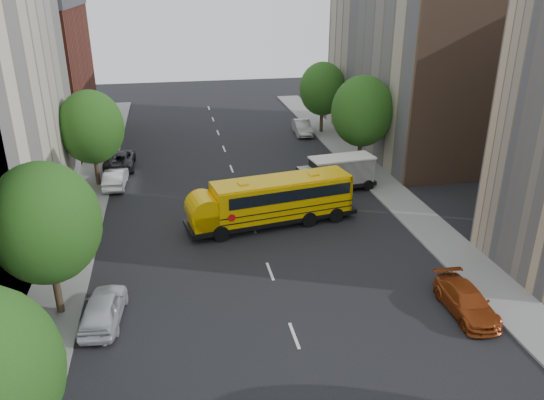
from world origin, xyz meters
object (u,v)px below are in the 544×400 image
object	(u,v)px
street_tree_4	(362,111)
parked_car_1	(116,178)
street_tree_1	(45,223)
parked_car_5	(302,127)
parked_car_3	(466,301)
street_tree_5	(323,89)
school_bus	(270,199)
parked_car_2	(120,159)
street_tree_2	(91,127)
parked_car_0	(103,308)
safari_truck	(336,173)

from	to	relation	value
street_tree_4	parked_car_1	distance (m)	21.06
street_tree_1	parked_car_5	xyz separation A→B (m)	(19.80, 29.65, -4.19)
parked_car_1	parked_car_3	size ratio (longest dim) A/B	0.97
parked_car_5	street_tree_5	bearing A→B (deg)	12.88
school_bus	parked_car_2	distance (m)	17.81
street_tree_2	parked_car_5	xyz separation A→B (m)	(19.80, 11.65, -4.07)
parked_car_2	parked_car_5	xyz separation A→B (m)	(18.40, 7.37, -0.01)
street_tree_5	school_bus	world-z (taller)	street_tree_5
street_tree_4	parked_car_0	distance (m)	27.88
street_tree_4	street_tree_2	bearing A→B (deg)	180.00
street_tree_1	street_tree_2	world-z (taller)	street_tree_1
parked_car_2	parked_car_5	size ratio (longest dim) A/B	1.20
street_tree_2	street_tree_4	distance (m)	22.00
street_tree_2	safari_truck	distance (m)	19.33
safari_truck	parked_car_0	xyz separation A→B (m)	(-16.28, -14.61, -0.65)
parked_car_0	street_tree_5	bearing A→B (deg)	-116.82
street_tree_1	school_bus	world-z (taller)	street_tree_1
street_tree_4	school_bus	distance (m)	14.25
school_bus	safari_truck	xyz separation A→B (m)	(6.27, 5.30, -0.42)
street_tree_4	parked_car_5	size ratio (longest dim) A/B	1.76
school_bus	parked_car_5	size ratio (longest dim) A/B	2.58
school_bus	parked_car_2	world-z (taller)	school_bus
street_tree_2	parked_car_1	size ratio (longest dim) A/B	1.75
parked_car_5	school_bus	bearing A→B (deg)	-105.55
parked_car_2	parked_car_0	bearing A→B (deg)	91.57
school_bus	safari_truck	size ratio (longest dim) A/B	1.85
parked_car_1	parked_car_2	distance (m)	4.80
parked_car_0	parked_car_3	xyz separation A→B (m)	(17.60, -2.67, -0.10)
street_tree_2	parked_car_1	distance (m)	4.36
street_tree_5	parked_car_3	size ratio (longest dim) A/B	1.64
street_tree_2	street_tree_4	bearing A→B (deg)	0.00
street_tree_2	street_tree_4	world-z (taller)	street_tree_4
safari_truck	parked_car_2	xyz separation A→B (m)	(-17.08, 8.82, -0.64)
parked_car_0	parked_car_2	world-z (taller)	parked_car_2
street_tree_4	school_bus	bearing A→B (deg)	-134.89
school_bus	parked_car_5	xyz separation A→B (m)	(7.59, 21.48, -1.07)
street_tree_2	school_bus	size ratio (longest dim) A/B	0.65
safari_truck	street_tree_1	bearing A→B (deg)	-151.16
street_tree_1	school_bus	size ratio (longest dim) A/B	0.66
parked_car_0	parked_car_2	xyz separation A→B (m)	(-0.80, 23.43, 0.01)
street_tree_2	school_bus	world-z (taller)	street_tree_2
street_tree_1	street_tree_4	bearing A→B (deg)	39.29
parked_car_2	parked_car_1	bearing A→B (deg)	89.61
school_bus	parked_car_3	bearing A→B (deg)	-67.29
safari_truck	parked_car_2	distance (m)	19.23
parked_car_0	parked_car_2	bearing A→B (deg)	-82.42
parked_car_0	parked_car_1	xyz separation A→B (m)	(-0.80, 18.63, -0.04)
parked_car_1	street_tree_2	bearing A→B (deg)	-16.98
street_tree_5	parked_car_0	bearing A→B (deg)	-122.45
parked_car_0	parked_car_1	size ratio (longest dim) A/B	1.01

